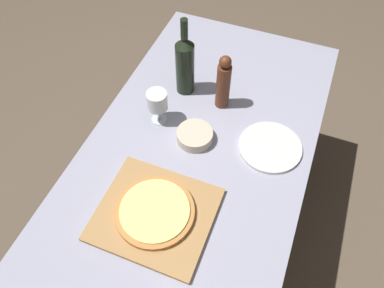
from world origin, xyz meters
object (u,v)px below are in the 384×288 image
(pizza, at_px, (155,211))
(wine_bottle, at_px, (185,64))
(pepper_mill, at_px, (223,83))
(wine_glass, at_px, (157,101))
(small_bowl, at_px, (195,136))

(pizza, relative_size, wine_bottle, 0.76)
(pizza, xyz_separation_m, pepper_mill, (0.04, 0.55, 0.09))
(wine_glass, bearing_deg, wine_bottle, 80.26)
(wine_bottle, bearing_deg, pepper_mill, -8.31)
(wine_bottle, xyz_separation_m, wine_glass, (-0.03, -0.20, -0.03))
(pizza, height_order, wine_glass, wine_glass)
(small_bowl, bearing_deg, wine_bottle, 119.51)
(pepper_mill, height_order, wine_glass, pepper_mill)
(wine_bottle, relative_size, pepper_mill, 1.39)
(pepper_mill, bearing_deg, wine_glass, -139.97)
(pizza, relative_size, pepper_mill, 1.06)
(pepper_mill, relative_size, wine_glass, 1.68)
(wine_glass, bearing_deg, pepper_mill, 40.03)
(wine_glass, relative_size, small_bowl, 1.07)
(pizza, relative_size, small_bowl, 1.90)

